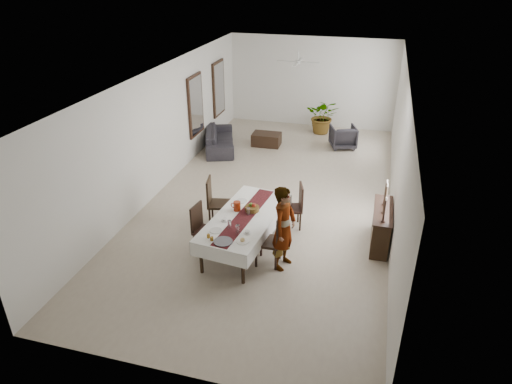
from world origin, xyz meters
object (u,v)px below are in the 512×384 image
Objects in this scene: sideboard_body at (381,227)px; dining_table_top at (245,217)px; woman at (284,228)px; sofa at (220,139)px; red_pitcher at (237,206)px.

dining_table_top is at bearing -162.13° from sideboard_body.
woman is 2.35m from sideboard_body.
sideboard_body reaches higher than sofa.
sideboard_body reaches higher than dining_table_top.
woman is at bearing -28.25° from red_pitcher.
red_pitcher is 1.32m from woman.
woman reaches higher than sideboard_body.
woman reaches higher than red_pitcher.
sideboard_body is (2.79, 0.90, -0.33)m from dining_table_top.
sofa is (-2.44, 5.31, -0.41)m from dining_table_top.
sofa is (-3.37, 5.75, -0.56)m from woman.
dining_table_top is 5.86m from sofa.
woman is (0.92, -0.44, 0.15)m from dining_table_top.
red_pitcher reaches higher than dining_table_top.
red_pitcher is at bearing -166.65° from sideboard_body.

